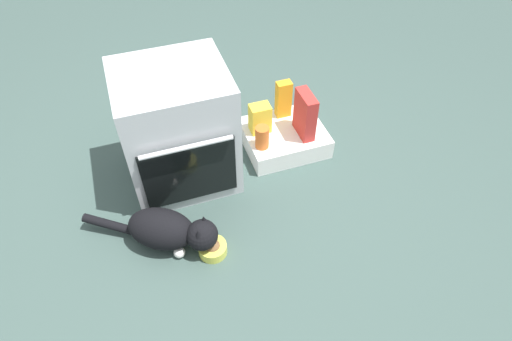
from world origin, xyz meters
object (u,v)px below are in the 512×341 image
at_px(cat, 169,230).
at_px(food_bowl, 213,248).
at_px(cereal_box, 305,115).
at_px(sauce_jar, 262,137).
at_px(pantry_cabinet, 284,138).
at_px(juice_carton, 283,99).
at_px(oven, 178,129).
at_px(snack_bag, 260,118).

bearing_deg(cat, food_bowl, 0.00).
xyz_separation_m(food_bowl, cereal_box, (0.72, 0.55, 0.23)).
bearing_deg(sauce_jar, food_bowl, -130.38).
height_order(pantry_cabinet, juice_carton, juice_carton).
xyz_separation_m(pantry_cabinet, sauce_jar, (-0.18, -0.09, 0.13)).
height_order(oven, cereal_box, oven).
bearing_deg(juice_carton, sauce_jar, -133.54).
xyz_separation_m(oven, snack_bag, (0.49, 0.08, -0.13)).
xyz_separation_m(oven, sauce_jar, (0.46, -0.05, -0.15)).
relative_size(cat, juice_carton, 2.65).
bearing_deg(oven, pantry_cabinet, 3.40).
relative_size(food_bowl, juice_carton, 0.59).
distance_m(cat, cereal_box, 1.01).
bearing_deg(pantry_cabinet, cat, -148.30).
bearing_deg(cereal_box, snack_bag, 155.29).
distance_m(snack_bag, sauce_jar, 0.14).
height_order(pantry_cabinet, food_bowl, pantry_cabinet).
relative_size(food_bowl, cereal_box, 0.51).
distance_m(pantry_cabinet, food_bowl, 0.87).
xyz_separation_m(pantry_cabinet, snack_bag, (-0.14, 0.05, 0.15)).
relative_size(pantry_cabinet, snack_bag, 2.66).
relative_size(cereal_box, sauce_jar, 2.00).
bearing_deg(sauce_jar, juice_carton, 46.46).
xyz_separation_m(cereal_box, juice_carton, (-0.05, 0.20, -0.02)).
relative_size(food_bowl, cat, 0.22).
xyz_separation_m(pantry_cabinet, cereal_box, (0.10, -0.06, 0.20)).
distance_m(food_bowl, cereal_box, 0.93).
relative_size(pantry_cabinet, food_bowl, 3.35).
relative_size(oven, sauce_jar, 4.92).
bearing_deg(food_bowl, oven, 91.41).
height_order(snack_bag, cereal_box, cereal_box).
xyz_separation_m(snack_bag, sauce_jar, (-0.04, -0.14, -0.02)).
distance_m(snack_bag, juice_carton, 0.21).
bearing_deg(juice_carton, oven, -165.38).
height_order(food_bowl, juice_carton, juice_carton).
xyz_separation_m(cereal_box, sauce_jar, (-0.27, -0.03, -0.07)).
bearing_deg(oven, cat, -110.45).
relative_size(pantry_cabinet, sauce_jar, 3.42).
distance_m(pantry_cabinet, sauce_jar, 0.24).
distance_m(cat, sauce_jar, 0.75).
xyz_separation_m(cat, juice_carton, (0.85, 0.64, 0.13)).
distance_m(oven, cereal_box, 0.74).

